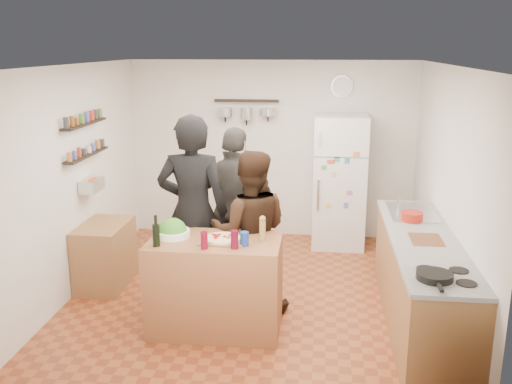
# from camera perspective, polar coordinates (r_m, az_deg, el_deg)

# --- Properties ---
(room_shell) EXTENTS (4.20, 4.20, 4.20)m
(room_shell) POSITION_cam_1_polar(r_m,az_deg,el_deg) (6.44, 0.29, 1.50)
(room_shell) COLOR brown
(room_shell) RESTS_ON ground
(prep_island) EXTENTS (1.25, 0.72, 0.91)m
(prep_island) POSITION_cam_1_polar(r_m,az_deg,el_deg) (5.59, -4.07, -9.22)
(prep_island) COLOR #945936
(prep_island) RESTS_ON floor
(pizza_board) EXTENTS (0.42, 0.34, 0.02)m
(pizza_board) POSITION_cam_1_polar(r_m,az_deg,el_deg) (5.39, -3.35, -4.83)
(pizza_board) COLOR brown
(pizza_board) RESTS_ON prep_island
(pizza) EXTENTS (0.34, 0.34, 0.02)m
(pizza) POSITION_cam_1_polar(r_m,az_deg,el_deg) (5.38, -3.36, -4.64)
(pizza) COLOR beige
(pizza) RESTS_ON pizza_board
(salad_bowl) EXTENTS (0.33, 0.33, 0.07)m
(salad_bowl) POSITION_cam_1_polar(r_m,az_deg,el_deg) (5.55, -8.34, -4.12)
(salad_bowl) COLOR white
(salad_bowl) RESTS_ON prep_island
(wine_bottle) EXTENTS (0.07, 0.07, 0.21)m
(wine_bottle) POSITION_cam_1_polar(r_m,az_deg,el_deg) (5.30, -9.94, -4.30)
(wine_bottle) COLOR black
(wine_bottle) RESTS_ON prep_island
(wine_glass_near) EXTENTS (0.07, 0.07, 0.16)m
(wine_glass_near) POSITION_cam_1_polar(r_m,az_deg,el_deg) (5.18, -5.20, -4.84)
(wine_glass_near) COLOR #5C071A
(wine_glass_near) RESTS_ON prep_island
(wine_glass_far) EXTENTS (0.07, 0.07, 0.17)m
(wine_glass_far) POSITION_cam_1_polar(r_m,az_deg,el_deg) (5.17, -2.17, -4.77)
(wine_glass_far) COLOR #4E061C
(wine_glass_far) RESTS_ON prep_island
(pepper_mill) EXTENTS (0.06, 0.06, 0.19)m
(pepper_mill) POSITION_cam_1_polar(r_m,az_deg,el_deg) (5.38, 0.66, -3.87)
(pepper_mill) COLOR olive
(pepper_mill) RESTS_ON prep_island
(salt_canister) EXTENTS (0.08, 0.08, 0.13)m
(salt_canister) POSITION_cam_1_polar(r_m,az_deg,el_deg) (5.24, -1.17, -4.71)
(salt_canister) COLOR navy
(salt_canister) RESTS_ON prep_island
(person_left) EXTENTS (0.75, 0.49, 2.04)m
(person_left) POSITION_cam_1_polar(r_m,az_deg,el_deg) (5.95, -6.32, -1.97)
(person_left) COLOR black
(person_left) RESTS_ON floor
(person_center) EXTENTS (0.88, 0.71, 1.69)m
(person_center) POSITION_cam_1_polar(r_m,az_deg,el_deg) (5.83, -0.59, -4.03)
(person_center) COLOR black
(person_center) RESTS_ON floor
(person_back) EXTENTS (1.15, 0.71, 1.83)m
(person_back) POSITION_cam_1_polar(r_m,az_deg,el_deg) (6.42, -2.00, -1.63)
(person_back) COLOR #2F2D2A
(person_back) RESTS_ON floor
(counter_run) EXTENTS (0.63, 2.63, 0.90)m
(counter_run) POSITION_cam_1_polar(r_m,az_deg,el_deg) (5.85, 16.22, -8.74)
(counter_run) COLOR #9E7042
(counter_run) RESTS_ON floor
(stove_top) EXTENTS (0.60, 0.62, 0.02)m
(stove_top) POSITION_cam_1_polar(r_m,az_deg,el_deg) (4.82, 18.43, -8.13)
(stove_top) COLOR white
(stove_top) RESTS_ON counter_run
(skillet) EXTENTS (0.29, 0.29, 0.06)m
(skillet) POSITION_cam_1_polar(r_m,az_deg,el_deg) (4.72, 17.43, -8.02)
(skillet) COLOR black
(skillet) RESTS_ON stove_top
(sink) EXTENTS (0.50, 0.80, 0.03)m
(sink) POSITION_cam_1_polar(r_m,az_deg,el_deg) (6.49, 15.31, -2.00)
(sink) COLOR silver
(sink) RESTS_ON counter_run
(cutting_board) EXTENTS (0.30, 0.40, 0.02)m
(cutting_board) POSITION_cam_1_polar(r_m,az_deg,el_deg) (5.63, 16.65, -4.67)
(cutting_board) COLOR #925735
(cutting_board) RESTS_ON counter_run
(red_bowl) EXTENTS (0.23, 0.23, 0.10)m
(red_bowl) POSITION_cam_1_polar(r_m,az_deg,el_deg) (6.15, 15.32, -2.38)
(red_bowl) COLOR #A62113
(red_bowl) RESTS_ON counter_run
(fridge) EXTENTS (0.70, 0.68, 1.80)m
(fridge) POSITION_cam_1_polar(r_m,az_deg,el_deg) (7.82, 8.32, 1.05)
(fridge) COLOR white
(fridge) RESTS_ON floor
(wall_clock) EXTENTS (0.30, 0.03, 0.30)m
(wall_clock) POSITION_cam_1_polar(r_m,az_deg,el_deg) (7.95, 8.59, 10.40)
(wall_clock) COLOR silver
(wall_clock) RESTS_ON back_wall
(spice_shelf_lower) EXTENTS (0.12, 1.00, 0.02)m
(spice_shelf_lower) POSITION_cam_1_polar(r_m,az_deg,el_deg) (6.70, -16.57, 3.59)
(spice_shelf_lower) COLOR black
(spice_shelf_lower) RESTS_ON left_wall
(spice_shelf_upper) EXTENTS (0.12, 1.00, 0.02)m
(spice_shelf_upper) POSITION_cam_1_polar(r_m,az_deg,el_deg) (6.64, -16.78, 6.55)
(spice_shelf_upper) COLOR black
(spice_shelf_upper) RESTS_ON left_wall
(produce_basket) EXTENTS (0.18, 0.35, 0.14)m
(produce_basket) POSITION_cam_1_polar(r_m,az_deg,el_deg) (6.76, -16.12, 0.67)
(produce_basket) COLOR silver
(produce_basket) RESTS_ON left_wall
(side_table) EXTENTS (0.50, 0.80, 0.73)m
(side_table) POSITION_cam_1_polar(r_m,az_deg,el_deg) (6.80, -14.85, -6.08)
(side_table) COLOR #8F5D3C
(side_table) RESTS_ON floor
(pot_rack) EXTENTS (0.90, 0.04, 0.04)m
(pot_rack) POSITION_cam_1_polar(r_m,az_deg,el_deg) (7.95, -0.96, 9.11)
(pot_rack) COLOR black
(pot_rack) RESTS_ON back_wall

